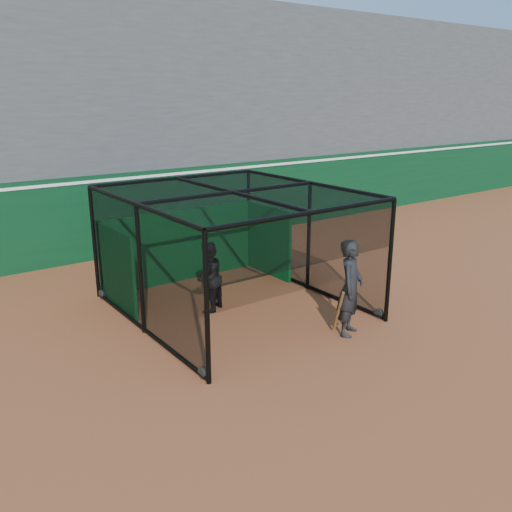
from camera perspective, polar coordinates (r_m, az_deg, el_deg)
ground at (r=10.11m, az=1.35°, el=-11.42°), size 120.00×120.00×0.00m
outfield_wall at (r=16.85m, az=-16.51°, el=4.08°), size 50.00×0.50×2.50m
grandstand at (r=20.09m, az=-21.12°, el=14.78°), size 50.00×7.85×8.95m
batting_cage at (r=12.21m, az=-2.44°, el=0.44°), size 4.60×5.27×2.71m
batter at (r=12.24m, az=-5.04°, el=-2.24°), size 0.99×0.93×1.61m
on_deck_player at (r=11.13m, az=9.90°, el=-3.33°), size 0.87×0.79×2.01m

